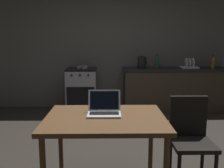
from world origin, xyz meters
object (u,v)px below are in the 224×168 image
object	(u,v)px
laptop	(104,110)
stove_oven	(82,90)
dish_rack	(189,66)
dining_table	(105,124)
bottle	(213,62)
bottle_b	(157,62)
frying_pan	(82,67)
electric_kettle	(142,62)
chair	(190,135)

from	to	relation	value
laptop	stove_oven	bearing A→B (deg)	92.71
laptop	dish_rack	size ratio (longest dim) A/B	0.94
stove_oven	dining_table	world-z (taller)	stove_oven
laptop	bottle	world-z (taller)	bottle
stove_oven	bottle_b	world-z (taller)	bottle_b
bottle	dish_rack	bearing A→B (deg)	173.90
laptop	frying_pan	bearing A→B (deg)	92.47
frying_pan	bottle_b	bearing A→B (deg)	4.02
dish_rack	bottle_b	world-z (taller)	bottle_b
stove_oven	frying_pan	bearing A→B (deg)	-57.33
electric_kettle	frying_pan	world-z (taller)	electric_kettle
dining_table	laptop	xyz separation A→B (m)	(-0.01, 0.09, 0.12)
stove_oven	chair	distance (m)	3.14
bottle	dish_rack	size ratio (longest dim) A/B	0.77
bottle	dish_rack	distance (m)	0.48
dish_rack	bottle_b	distance (m)	0.66
bottle	electric_kettle	bearing A→B (deg)	178.03
dining_table	chair	xyz separation A→B (m)	(0.85, 0.10, -0.15)
bottle	frying_pan	xyz separation A→B (m)	(-2.67, 0.02, -0.10)
dining_table	electric_kettle	size ratio (longest dim) A/B	4.49
stove_oven	chair	world-z (taller)	chair
frying_pan	stove_oven	bearing A→B (deg)	122.67
bottle	frying_pan	world-z (taller)	bottle
stove_oven	dish_rack	xyz separation A→B (m)	(2.21, 0.00, 0.49)
stove_oven	laptop	distance (m)	2.91
chair	frying_pan	size ratio (longest dim) A/B	2.15
frying_pan	dish_rack	distance (m)	2.20
laptop	frying_pan	distance (m)	2.86
electric_kettle	bottle	xyz separation A→B (m)	(1.45, -0.05, 0.00)
stove_oven	frying_pan	world-z (taller)	frying_pan
chair	dining_table	bearing A→B (deg)	177.36
bottle	frying_pan	distance (m)	2.67
dining_table	frying_pan	xyz separation A→B (m)	(-0.50, 2.90, 0.24)
chair	bottle_b	xyz separation A→B (m)	(0.19, 2.91, 0.49)
dining_table	laptop	world-z (taller)	laptop
dish_rack	electric_kettle	bearing A→B (deg)	-180.00
electric_kettle	bottle_b	world-z (taller)	bottle_b
dish_rack	bottle_b	bearing A→B (deg)	172.98
dining_table	bottle	bearing A→B (deg)	53.12
dining_table	bottle	distance (m)	3.62
stove_oven	bottle	bearing A→B (deg)	-1.02
electric_kettle	bottle_b	bearing A→B (deg)	13.38
stove_oven	electric_kettle	world-z (taller)	electric_kettle
chair	frying_pan	distance (m)	3.14
stove_oven	dining_table	distance (m)	2.98
laptop	dish_rack	bearing A→B (deg)	51.59
chair	dish_rack	xyz separation A→B (m)	(0.84, 2.83, 0.42)
dining_table	chair	world-z (taller)	chair
stove_oven	dining_table	size ratio (longest dim) A/B	0.79
stove_oven	bottle	distance (m)	2.74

